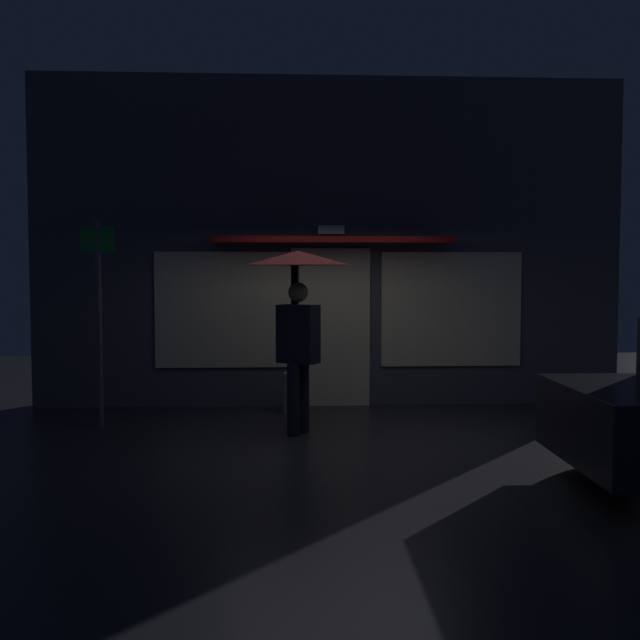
{
  "coord_description": "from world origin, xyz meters",
  "views": [
    {
      "loc": [
        -0.74,
        -8.65,
        1.87
      ],
      "look_at": [
        -0.25,
        0.27,
        1.32
      ],
      "focal_mm": 43.87,
      "sensor_mm": 36.0,
      "label": 1
    }
  ],
  "objects": [
    {
      "name": "building_facade",
      "position": [
        0.0,
        2.34,
        2.26
      ],
      "size": [
        8.23,
        1.0,
        4.57
      ],
      "color": "#4C4C56",
      "rests_on": "ground"
    },
    {
      "name": "person_with_umbrella",
      "position": [
        -0.5,
        0.27,
        1.68
      ],
      "size": [
        1.23,
        1.23,
        2.12
      ],
      "rotation": [
        0.0,
        0.0,
        -0.59
      ],
      "color": "black",
      "rests_on": "ground"
    },
    {
      "name": "sidewalk_bollard",
      "position": [
        -0.52,
        1.63,
        0.27
      ],
      "size": [
        0.28,
        0.28,
        0.54
      ],
      "primitive_type": "cylinder",
      "color": "#B2A899",
      "rests_on": "ground"
    },
    {
      "name": "ground_plane",
      "position": [
        0.0,
        0.0,
        0.0
      ],
      "size": [
        18.0,
        18.0,
        0.0
      ],
      "primitive_type": "plane",
      "color": "#26262B"
    },
    {
      "name": "street_sign_post",
      "position": [
        -2.87,
        0.81,
        1.42
      ],
      "size": [
        0.4,
        0.07,
        2.5
      ],
      "color": "#595B60",
      "rests_on": "ground"
    }
  ]
}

